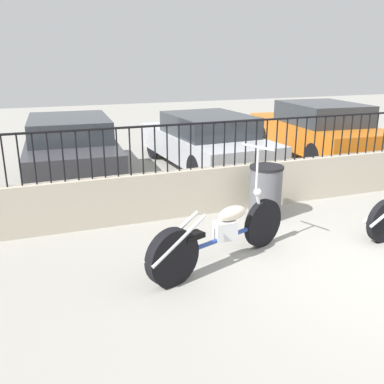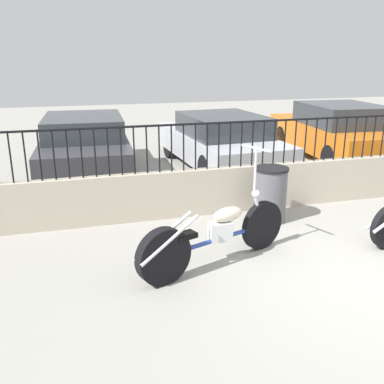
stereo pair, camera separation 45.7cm
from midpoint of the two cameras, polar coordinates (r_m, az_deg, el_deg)
name	(u,v)px [view 1 (the left image)]	position (r m, az deg, el deg)	size (l,w,h in m)	color
ground_plane	(374,269)	(5.78, 21.05, -9.59)	(40.00, 40.00, 0.00)	gray
low_wall	(269,183)	(7.62, 8.56, 1.12)	(10.23, 0.18, 0.77)	#B2A893
fence_railing	(272,133)	(7.42, 8.88, 7.80)	(10.23, 0.04, 0.76)	black
motorcycle_blue	(215,237)	(5.30, 0.56, -6.05)	(2.18, 0.96, 1.45)	black
trash_bin	(265,192)	(6.92, 7.91, -0.08)	(0.54, 0.54, 0.88)	#56565B
car_dark_grey	(71,147)	(9.55, -17.22, 5.73)	(1.96, 4.47, 1.34)	black
car_silver	(205,140)	(10.08, 0.50, 6.91)	(2.05, 4.42, 1.27)	black
car_orange	(317,130)	(11.65, 15.31, 8.03)	(2.20, 4.53, 1.40)	black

